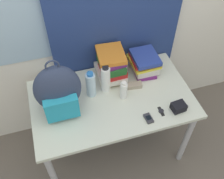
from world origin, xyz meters
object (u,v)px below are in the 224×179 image
object	(u,v)px
camera_pouch	(179,107)
wristwatch	(161,111)
backpack	(58,91)
book_stack_left	(111,66)
cell_phone	(148,118)
sports_bottle	(106,79)
sunscreen_bottle	(124,90)
book_stack_center	(144,63)
sunglasses_case	(132,86)
water_bottle	(91,84)

from	to	relation	value
camera_pouch	wristwatch	world-z (taller)	camera_pouch
backpack	book_stack_left	bearing A→B (deg)	25.03
cell_phone	sports_bottle	bearing A→B (deg)	120.43
backpack	sunscreen_bottle	size ratio (longest dim) A/B	2.92
book_stack_center	camera_pouch	world-z (taller)	book_stack_center
backpack	wristwatch	xyz separation A→B (m)	(0.69, -0.24, -0.19)
book_stack_left	camera_pouch	bearing A→B (deg)	-50.74
camera_pouch	wristwatch	distance (m)	0.13
backpack	book_stack_center	xyz separation A→B (m)	(0.73, 0.21, -0.11)
sunglasses_case	camera_pouch	size ratio (longest dim) A/B	1.45
wristwatch	book_stack_left	bearing A→B (deg)	119.33
sunscreen_bottle	water_bottle	bearing A→B (deg)	157.03
book_stack_left	book_stack_center	world-z (taller)	book_stack_left
book_stack_center	sunglasses_case	xyz separation A→B (m)	(-0.16, -0.15, -0.07)
water_bottle	sunscreen_bottle	distance (m)	0.25
book_stack_center	cell_phone	distance (m)	0.51
camera_pouch	wristwatch	size ratio (longest dim) A/B	1.27
sunscreen_bottle	cell_phone	xyz separation A→B (m)	(0.11, -0.25, -0.07)
backpack	book_stack_center	bearing A→B (deg)	15.72
water_bottle	sunglasses_case	world-z (taller)	water_bottle
backpack	book_stack_center	distance (m)	0.77
book_stack_center	sunglasses_case	size ratio (longest dim) A/B	1.68
book_stack_center	backpack	bearing A→B (deg)	-164.28
camera_pouch	sunglasses_case	bearing A→B (deg)	129.09
camera_pouch	book_stack_left	bearing A→B (deg)	129.26
wristwatch	sunglasses_case	bearing A→B (deg)	112.76
book_stack_left	sunscreen_bottle	distance (m)	0.24
book_stack_center	water_bottle	world-z (taller)	water_bottle
water_bottle	wristwatch	bearing A→B (deg)	-34.85
book_stack_left	water_bottle	xyz separation A→B (m)	(-0.20, -0.13, -0.01)
backpack	book_stack_left	xyz separation A→B (m)	(0.44, 0.21, -0.07)
book_stack_center	sports_bottle	bearing A→B (deg)	-162.56
water_bottle	wristwatch	xyz separation A→B (m)	(0.45, -0.31, -0.11)
cell_phone	sunglasses_case	world-z (taller)	sunglasses_case
backpack	camera_pouch	xyz separation A→B (m)	(0.82, -0.26, -0.17)
sunscreen_bottle	camera_pouch	bearing A→B (deg)	-33.76
sunscreen_bottle	cell_phone	bearing A→B (deg)	-67.03
book_stack_center	water_bottle	distance (m)	0.50
water_bottle	cell_phone	world-z (taller)	water_bottle
camera_pouch	sunscreen_bottle	bearing A→B (deg)	146.24
book_stack_left	book_stack_center	distance (m)	0.29
sports_bottle	wristwatch	bearing A→B (deg)	-45.07
water_bottle	backpack	bearing A→B (deg)	-163.11
sunglasses_case	sports_bottle	bearing A→B (deg)	169.19
book_stack_left	camera_pouch	distance (m)	0.61
sunscreen_bottle	wristwatch	world-z (taller)	sunscreen_bottle
sports_bottle	water_bottle	bearing A→B (deg)	-172.14
sports_bottle	sunglasses_case	bearing A→B (deg)	-10.81
water_bottle	sunglasses_case	distance (m)	0.34
sunscreen_bottle	sunglasses_case	distance (m)	0.14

